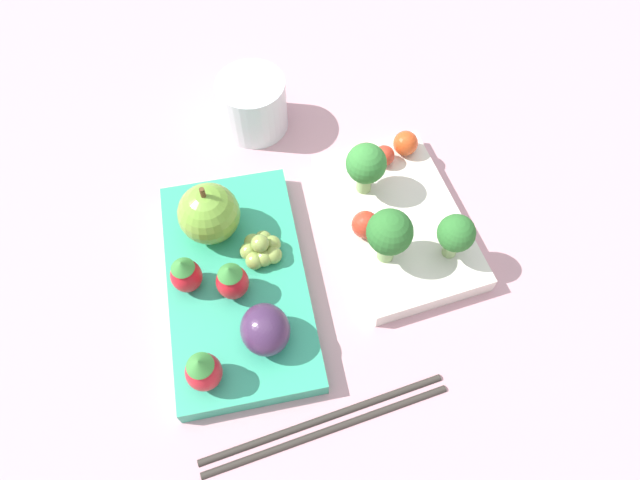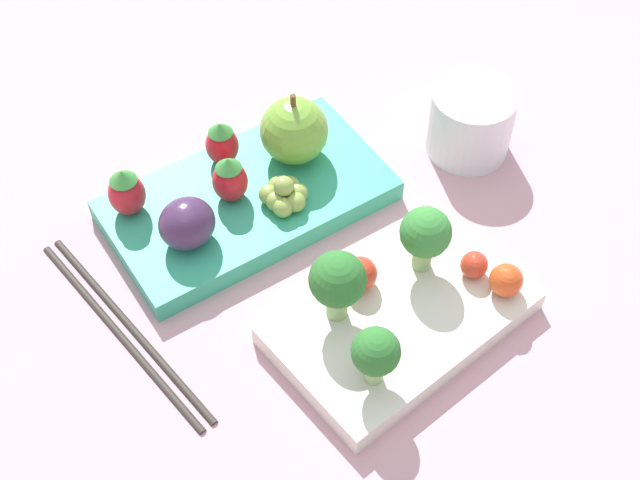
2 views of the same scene
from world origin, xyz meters
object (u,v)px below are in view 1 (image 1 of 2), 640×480
at_px(cherry_tomato_0, 363,220).
at_px(strawberry_2, 185,270).
at_px(chopsticks_pair, 326,424).
at_px(broccoli_floret_0, 456,234).
at_px(apple, 209,214).
at_px(broccoli_floret_1, 366,165).
at_px(broccoli_floret_2, 389,233).
at_px(cherry_tomato_1, 384,156).
at_px(bento_box_savoury, 397,220).
at_px(strawberry_1, 203,371).
at_px(grape_cluster, 261,249).
at_px(cherry_tomato_2, 406,143).
at_px(drinking_cup, 253,105).
at_px(bento_box_fruit, 238,283).
at_px(strawberry_0, 232,281).
at_px(plum, 265,330).

height_order(cherry_tomato_0, strawberry_2, strawberry_2).
bearing_deg(chopsticks_pair, broccoli_floret_0, 123.50).
relative_size(broccoli_floret_0, apple, 0.78).
distance_m(broccoli_floret_1, broccoli_floret_2, 0.08).
bearing_deg(cherry_tomato_1, broccoli_floret_1, -52.43).
distance_m(apple, chopsticks_pair, 0.21).
distance_m(bento_box_savoury, strawberry_1, 0.23).
height_order(cherry_tomato_0, grape_cluster, grape_cluster).
height_order(cherry_tomato_0, cherry_tomato_2, same).
distance_m(apple, drinking_cup, 0.15).
distance_m(bento_box_savoury, apple, 0.18).
distance_m(bento_box_fruit, grape_cluster, 0.04).
xyz_separation_m(strawberry_0, grape_cluster, (-0.03, 0.03, -0.01)).
relative_size(bento_box_savoury, apple, 2.86).
height_order(broccoli_floret_2, grape_cluster, broccoli_floret_2).
height_order(strawberry_0, grape_cluster, strawberry_0).
height_order(cherry_tomato_0, strawberry_0, strawberry_0).
xyz_separation_m(bento_box_fruit, drinking_cup, (-0.19, 0.07, 0.02)).
height_order(strawberry_1, grape_cluster, strawberry_1).
bearing_deg(bento_box_savoury, drinking_cup, -151.40).
distance_m(broccoli_floret_2, chopsticks_pair, 0.17).
relative_size(broccoli_floret_1, chopsticks_pair, 0.28).
distance_m(bento_box_savoury, bento_box_fruit, 0.16).
bearing_deg(grape_cluster, bento_box_fruit, -61.39).
bearing_deg(broccoli_floret_0, cherry_tomato_0, -128.34).
bearing_deg(broccoli_floret_2, broccoli_floret_0, 73.81).
bearing_deg(cherry_tomato_1, chopsticks_pair, -32.47).
bearing_deg(cherry_tomato_2, broccoli_floret_1, -62.26).
distance_m(grape_cluster, chopsticks_pair, 0.16).
bearing_deg(strawberry_0, bento_box_fruit, 160.99).
relative_size(broccoli_floret_0, cherry_tomato_1, 2.46).
bearing_deg(grape_cluster, cherry_tomato_2, 111.67).
distance_m(broccoli_floret_1, drinking_cup, 0.15).
relative_size(bento_box_fruit, cherry_tomato_1, 11.48).
xyz_separation_m(broccoli_floret_1, cherry_tomato_2, (-0.03, 0.06, -0.02)).
bearing_deg(bento_box_fruit, chopsticks_pair, 13.39).
distance_m(broccoli_floret_1, chopsticks_pair, 0.23).
relative_size(bento_box_fruit, apple, 3.64).
distance_m(broccoli_floret_2, strawberry_0, 0.14).
bearing_deg(cherry_tomato_0, broccoli_floret_0, 51.66).
height_order(bento_box_savoury, cherry_tomato_0, cherry_tomato_0).
height_order(bento_box_savoury, strawberry_0, strawberry_0).
bearing_deg(plum, broccoli_floret_2, 108.11).
bearing_deg(apple, bento_box_savoury, 76.13).
height_order(apple, strawberry_1, apple).
height_order(strawberry_1, plum, strawberry_1).
bearing_deg(cherry_tomato_1, broccoli_floret_2, -21.69).
distance_m(bento_box_savoury, grape_cluster, 0.14).
bearing_deg(broccoli_floret_2, cherry_tomato_2, 148.36).
height_order(bento_box_savoury, cherry_tomato_1, cherry_tomato_1).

